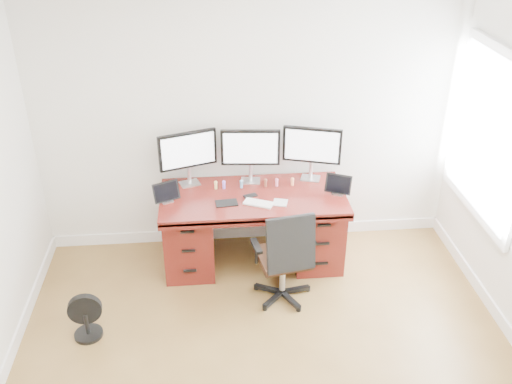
{
  "coord_description": "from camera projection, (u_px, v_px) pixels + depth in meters",
  "views": [
    {
      "loc": [
        -0.39,
        -2.73,
        3.34
      ],
      "look_at": [
        0.0,
        1.5,
        0.95
      ],
      "focal_mm": 40.0,
      "sensor_mm": 36.0,
      "label": 1
    }
  ],
  "objects": [
    {
      "name": "floor_fan",
      "position": [
        86.0,
        317.0,
        4.6
      ],
      "size": [
        0.28,
        0.23,
        0.4
      ],
      "rotation": [
        0.0,
        0.0,
        0.11
      ],
      "color": "black",
      "rests_on": "ground"
    },
    {
      "name": "figurine_purple",
      "position": [
        224.0,
        184.0,
        5.31
      ],
      "size": [
        0.03,
        0.03,
        0.08
      ],
      "color": "#9E69E6",
      "rests_on": "desk"
    },
    {
      "name": "back_wall",
      "position": [
        249.0,
        116.0,
        5.32
      ],
      "size": [
        4.0,
        0.1,
        2.7
      ],
      "primitive_type": "cube",
      "color": "white",
      "rests_on": "ground"
    },
    {
      "name": "figurine_orange",
      "position": [
        292.0,
        181.0,
        5.36
      ],
      "size": [
        0.03,
        0.03,
        0.08
      ],
      "color": "#F78F5C",
      "rests_on": "desk"
    },
    {
      "name": "monitor_center",
      "position": [
        250.0,
        149.0,
        5.29
      ],
      "size": [
        0.55,
        0.16,
        0.53
      ],
      "rotation": [
        0.0,
        0.0,
        -0.09
      ],
      "color": "silver",
      "rests_on": "desk"
    },
    {
      "name": "drawing_tablet",
      "position": [
        227.0,
        203.0,
        5.09
      ],
      "size": [
        0.21,
        0.14,
        0.01
      ],
      "primitive_type": "cube",
      "rotation": [
        0.0,
        0.0,
        0.09
      ],
      "color": "black",
      "rests_on": "desk"
    },
    {
      "name": "monitor_right",
      "position": [
        312.0,
        147.0,
        5.34
      ],
      "size": [
        0.54,
        0.2,
        0.53
      ],
      "rotation": [
        0.0,
        0.0,
        -0.3
      ],
      "color": "silver",
      "rests_on": "desk"
    },
    {
      "name": "trackpad",
      "position": [
        280.0,
        203.0,
        5.1
      ],
      "size": [
        0.15,
        0.15,
        0.01
      ],
      "primitive_type": "cube",
      "rotation": [
        0.0,
        0.0,
        -0.28
      ],
      "color": "silver",
      "rests_on": "desk"
    },
    {
      "name": "phone",
      "position": [
        250.0,
        196.0,
        5.21
      ],
      "size": [
        0.14,
        0.1,
        0.01
      ],
      "primitive_type": "cube",
      "rotation": [
        0.0,
        0.0,
        0.35
      ],
      "color": "black",
      "rests_on": "desk"
    },
    {
      "name": "keyboard",
      "position": [
        258.0,
        203.0,
        5.08
      ],
      "size": [
        0.28,
        0.21,
        0.01
      ],
      "primitive_type": "cube",
      "rotation": [
        0.0,
        0.0,
        -0.42
      ],
      "color": "white",
      "rests_on": "desk"
    },
    {
      "name": "figurine_blue",
      "position": [
        241.0,
        183.0,
        5.33
      ],
      "size": [
        0.03,
        0.03,
        0.08
      ],
      "color": "#6DB3EC",
      "rests_on": "desk"
    },
    {
      "name": "tablet_left",
      "position": [
        166.0,
        193.0,
        5.08
      ],
      "size": [
        0.25,
        0.16,
        0.19
      ],
      "rotation": [
        0.0,
        0.0,
        0.41
      ],
      "color": "silver",
      "rests_on": "desk"
    },
    {
      "name": "office_chair",
      "position": [
        284.0,
        271.0,
        4.95
      ],
      "size": [
        0.58,
        0.58,
        0.94
      ],
      "rotation": [
        0.0,
        0.0,
        0.18
      ],
      "color": "black",
      "rests_on": "ground"
    },
    {
      "name": "figurine_yellow",
      "position": [
        216.0,
        184.0,
        5.31
      ],
      "size": [
        0.03,
        0.03,
        0.08
      ],
      "color": "#DEC86B",
      "rests_on": "desk"
    },
    {
      "name": "monitor_left",
      "position": [
        188.0,
        152.0,
        5.25
      ],
      "size": [
        0.53,
        0.21,
        0.53
      ],
      "rotation": [
        0.0,
        0.0,
        0.32
      ],
      "color": "silver",
      "rests_on": "desk"
    },
    {
      "name": "desk",
      "position": [
        253.0,
        225.0,
        5.42
      ],
      "size": [
        1.7,
        0.8,
        0.75
      ],
      "color": "#561611",
      "rests_on": "ground"
    },
    {
      "name": "figurine_brown",
      "position": [
        266.0,
        182.0,
        5.34
      ],
      "size": [
        0.03,
        0.03,
        0.08
      ],
      "color": "brown",
      "rests_on": "desk"
    },
    {
      "name": "tablet_right",
      "position": [
        338.0,
        186.0,
        5.2
      ],
      "size": [
        0.25,
        0.16,
        0.19
      ],
      "rotation": [
        0.0,
        0.0,
        -0.44
      ],
      "color": "silver",
      "rests_on": "desk"
    },
    {
      "name": "figurine_pink",
      "position": [
        277.0,
        182.0,
        5.35
      ],
      "size": [
        0.03,
        0.03,
        0.08
      ],
      "color": "#DB6C90",
      "rests_on": "desk"
    }
  ]
}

